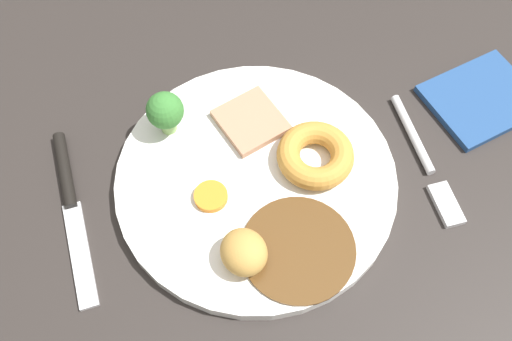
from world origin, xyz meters
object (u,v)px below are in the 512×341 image
object	(u,v)px
roast_potato_left	(244,252)
carrot_coin_front	(211,196)
dinner_plate	(256,179)
fork	(426,162)
knife	(70,199)
folded_napkin	(481,98)
meat_slice_main	(251,121)
yorkshire_pudding	(315,155)
broccoli_floret	(165,111)

from	to	relation	value
roast_potato_left	carrot_coin_front	world-z (taller)	roast_potato_left
dinner_plate	fork	distance (cm)	17.04
roast_potato_left	fork	distance (cm)	20.99
fork	roast_potato_left	bearing A→B (deg)	-74.67
knife	folded_napkin	distance (cm)	43.48
carrot_coin_front	fork	size ratio (longest dim) A/B	0.21
meat_slice_main	folded_napkin	world-z (taller)	meat_slice_main
dinner_plate	meat_slice_main	size ratio (longest dim) A/B	4.37
carrot_coin_front	knife	bearing A→B (deg)	-18.40
dinner_plate	yorkshire_pudding	distance (cm)	6.18
dinner_plate	knife	distance (cm)	17.91
dinner_plate	roast_potato_left	xyz separation A→B (cm)	(3.48, 7.75, 2.29)
dinner_plate	knife	bearing A→B (deg)	-10.40
broccoli_floret	knife	world-z (taller)	broccoli_floret
meat_slice_main	fork	world-z (taller)	meat_slice_main
carrot_coin_front	broccoli_floret	distance (cm)	9.41
fork	yorkshire_pudding	bearing A→B (deg)	-102.41
broccoli_floret	knife	xyz separation A→B (cm)	(10.85, 4.53, -3.90)
roast_potato_left	folded_napkin	size ratio (longest dim) A/B	0.40
meat_slice_main	fork	bearing A→B (deg)	150.23
yorkshire_pudding	carrot_coin_front	world-z (taller)	yorkshire_pudding
fork	folded_napkin	size ratio (longest dim) A/B	1.39
meat_slice_main	yorkshire_pudding	distance (cm)	7.68
knife	folded_napkin	world-z (taller)	knife
roast_potato_left	carrot_coin_front	distance (cm)	6.93
carrot_coin_front	broccoli_floret	xyz separation A→B (cm)	(2.02, -8.81, 2.62)
roast_potato_left	folded_napkin	bearing A→B (deg)	-160.77
folded_napkin	yorkshire_pudding	bearing A→B (deg)	7.48
dinner_plate	carrot_coin_front	xyz separation A→B (cm)	(4.74, 1.05, 1.03)
meat_slice_main	folded_napkin	size ratio (longest dim) A/B	0.56
fork	folded_napkin	xyz separation A→B (cm)	(-9.07, -5.40, 0.01)
yorkshire_pudding	dinner_plate	bearing A→B (deg)	-1.26
roast_potato_left	fork	xyz separation A→B (cm)	(-20.26, -4.84, -2.60)
meat_slice_main	dinner_plate	bearing A→B (deg)	77.86
meat_slice_main	yorkshire_pudding	bearing A→B (deg)	127.18
broccoli_floret	fork	bearing A→B (deg)	155.64
yorkshire_pudding	carrot_coin_front	xyz separation A→B (cm)	(10.64, 0.92, -0.80)
yorkshire_pudding	carrot_coin_front	distance (cm)	10.71
roast_potato_left	fork	world-z (taller)	roast_potato_left
carrot_coin_front	knife	distance (cm)	13.63
meat_slice_main	knife	bearing A→B (deg)	8.22
yorkshire_pudding	knife	size ratio (longest dim) A/B	0.40
yorkshire_pudding	folded_napkin	xyz separation A→B (cm)	(-19.96, -2.62, -2.13)
dinner_plate	roast_potato_left	size ratio (longest dim) A/B	6.10
dinner_plate	meat_slice_main	distance (cm)	6.20
carrot_coin_front	broccoli_floret	size ratio (longest dim) A/B	0.64
yorkshire_pudding	folded_napkin	world-z (taller)	yorkshire_pudding
broccoli_floret	roast_potato_left	bearing A→B (deg)	101.96
meat_slice_main	fork	size ratio (longest dim) A/B	0.41
roast_potato_left	folded_napkin	distance (cm)	31.18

